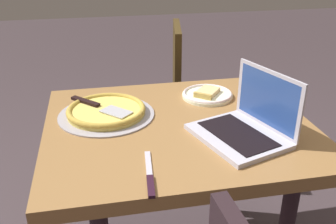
% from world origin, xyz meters
% --- Properties ---
extents(dining_table, '(1.00, 0.86, 0.75)m').
position_xyz_m(dining_table, '(0.00, 0.00, 0.66)').
color(dining_table, olive).
rests_on(dining_table, ground_plane).
extents(laptop, '(0.34, 0.38, 0.23)m').
position_xyz_m(laptop, '(-0.22, 0.15, 0.80)').
color(laptop, '#B9B6C5').
rests_on(laptop, dining_table).
extents(pizza_plate, '(0.22, 0.22, 0.04)m').
position_xyz_m(pizza_plate, '(-0.18, -0.22, 0.77)').
color(pizza_plate, white).
rests_on(pizza_plate, dining_table).
extents(pizza_tray, '(0.38, 0.38, 0.04)m').
position_xyz_m(pizza_tray, '(0.27, -0.12, 0.77)').
color(pizza_tray, '#A19CA4').
rests_on(pizza_tray, dining_table).
extents(table_knife, '(0.04, 0.24, 0.01)m').
position_xyz_m(table_knife, '(0.16, 0.34, 0.76)').
color(table_knife, silver).
rests_on(table_knife, dining_table).
extents(drink_cup, '(0.07, 0.07, 0.08)m').
position_xyz_m(drink_cup, '(-0.40, -0.10, 0.80)').
color(drink_cup, red).
rests_on(drink_cup, dining_table).
extents(chair_far, '(0.49, 0.49, 0.94)m').
position_xyz_m(chair_far, '(-0.07, -0.84, 0.53)').
color(chair_far, '#3D2D14').
rests_on(chair_far, ground_plane).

